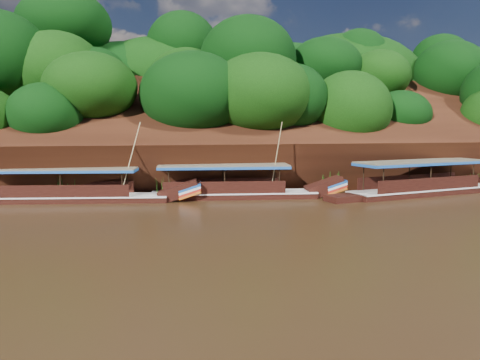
{
  "coord_description": "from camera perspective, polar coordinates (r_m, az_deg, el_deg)",
  "views": [
    {
      "loc": [
        -6.63,
        -23.91,
        5.17
      ],
      "look_at": [
        -0.39,
        7.0,
        1.38
      ],
      "focal_mm": 35.0,
      "sensor_mm": 36.0,
      "label": 1
    }
  ],
  "objects": [
    {
      "name": "ground",
      "position": [
        25.34,
        4.02,
        -4.93
      ],
      "size": [
        160.0,
        160.0,
        0.0
      ],
      "primitive_type": "plane",
      "color": "black",
      "rests_on": "ground"
    },
    {
      "name": "riverbank",
      "position": [
        47.22,
        -3.33,
        2.86
      ],
      "size": [
        120.0,
        30.06,
        19.4
      ],
      "color": "black",
      "rests_on": "ground"
    },
    {
      "name": "boat_0",
      "position": [
        37.64,
        22.73,
        -0.7
      ],
      "size": [
        15.59,
        5.47,
        5.9
      ],
      "rotation": [
        0.0,
        0.0,
        0.23
      ],
      "color": "black",
      "rests_on": "ground"
    },
    {
      "name": "boat_1",
      "position": [
        32.79,
        0.49,
        -1.27
      ],
      "size": [
        13.77,
        3.45,
        5.74
      ],
      "rotation": [
        0.0,
        0.0,
        -0.11
      ],
      "color": "black",
      "rests_on": "ground"
    },
    {
      "name": "boat_2",
      "position": [
        32.86,
        -18.04,
        -1.63
      ],
      "size": [
        14.44,
        3.88,
        5.71
      ],
      "rotation": [
        0.0,
        0.0,
        -0.14
      ],
      "color": "black",
      "rests_on": "ground"
    },
    {
      "name": "reeds",
      "position": [
        33.87,
        -5.42,
        -0.43
      ],
      "size": [
        48.09,
        2.39,
        2.07
      ],
      "color": "#2C5715",
      "rests_on": "ground"
    }
  ]
}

